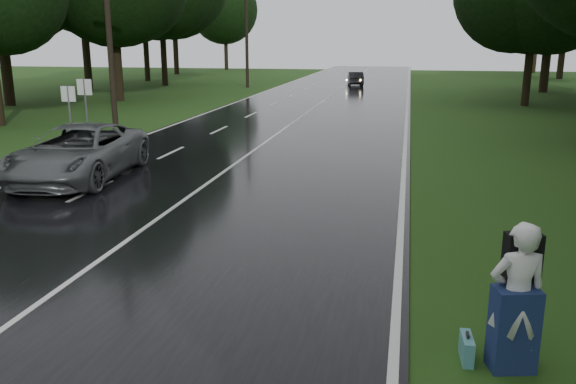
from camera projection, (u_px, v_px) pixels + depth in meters
The scene contains 16 objects.
ground at pixel (1, 333), 8.89m from camera, with size 160.00×160.00×0.00m, color #234614.
road at pixel (280, 132), 27.87m from camera, with size 12.00×140.00×0.04m, color black.
lane_center at pixel (280, 132), 27.86m from camera, with size 0.12×140.00×0.01m, color silver.
grey_car at pixel (78, 152), 18.33m from camera, with size 2.76×5.98×1.66m, color #535759.
far_car at pixel (355, 79), 55.57m from camera, with size 1.32×3.79×1.25m, color black.
hitchhiker at pixel (516, 302), 7.71m from camera, with size 0.85×0.80×2.06m.
suitcase at pixel (467, 348), 8.09m from camera, with size 0.14×0.50×0.35m, color teal.
utility_pole_mid at pixel (116, 127), 29.74m from camera, with size 1.80×0.28×10.76m, color black, non-canonical shape.
utility_pole_far at pixel (248, 87), 53.74m from camera, with size 1.80×0.28×9.00m, color black, non-canonical shape.
road_sign_a at pixel (73, 149), 23.67m from camera, with size 0.60×0.10×2.49m, color white, non-canonical shape.
road_sign_b at pixel (89, 144), 24.84m from camera, with size 0.64×0.10×2.69m, color white, non-canonical shape.
tree_left_d at pixel (0, 126), 30.15m from camera, with size 8.06×8.06×12.59m, color black, non-canonical shape.
tree_left_e at pixel (120, 101), 42.20m from camera, with size 9.44×9.44×14.75m, color black, non-canonical shape.
tree_left_f at pixel (165, 85), 56.21m from camera, with size 10.57×10.57×16.51m, color black, non-canonical shape.
tree_right_e at pixel (524, 106), 39.11m from camera, with size 8.28×8.28×12.94m, color black, non-canonical shape.
tree_right_f at pixel (543, 92), 48.91m from camera, with size 8.24×8.24×12.87m, color black, non-canonical shape.
Camera 1 is at (5.81, -7.07, 4.27)m, focal length 36.99 mm.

